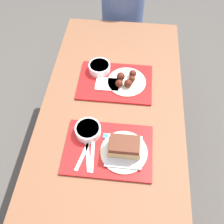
{
  "coord_description": "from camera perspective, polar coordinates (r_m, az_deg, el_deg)",
  "views": [
    {
      "loc": [
        0.08,
        -0.73,
        1.83
      ],
      "look_at": [
        0.0,
        0.01,
        0.77
      ],
      "focal_mm": 40.0,
      "sensor_mm": 36.0,
      "label": 1
    }
  ],
  "objects": [
    {
      "name": "bowl_coleslaw_near",
      "position": [
        1.24,
        -5.5,
        -4.11
      ],
      "size": [
        0.13,
        0.13,
        0.05
      ],
      "color": "white",
      "rests_on": "tray_near"
    },
    {
      "name": "plastic_fork_near",
      "position": [
        1.2,
        -5.56,
        -9.79
      ],
      "size": [
        0.05,
        0.17,
        0.0
      ],
      "color": "white",
      "rests_on": "tray_near"
    },
    {
      "name": "condiment_packet",
      "position": [
        1.24,
        -1.25,
        -5.52
      ],
      "size": [
        0.04,
        0.03,
        0.01
      ],
      "color": "teal",
      "rests_on": "tray_near"
    },
    {
      "name": "picnic_bench_far",
      "position": [
        2.31,
        2.55,
        15.4
      ],
      "size": [
        0.73,
        0.28,
        0.43
      ],
      "color": "brown",
      "rests_on": "ground_plane"
    },
    {
      "name": "plastic_spoon_near",
      "position": [
        1.21,
        -6.61,
        -9.68
      ],
      "size": [
        0.06,
        0.17,
        0.0
      ],
      "color": "white",
      "rests_on": "tray_near"
    },
    {
      "name": "bowl_coleslaw_far",
      "position": [
        1.5,
        -2.88,
        10.2
      ],
      "size": [
        0.13,
        0.13,
        0.05
      ],
      "color": "white",
      "rests_on": "tray_far"
    },
    {
      "name": "napkin_far",
      "position": [
        1.44,
        -1.09,
        6.37
      ],
      "size": [
        0.13,
        0.09,
        0.01
      ],
      "color": "white",
      "rests_on": "tray_far"
    },
    {
      "name": "brisket_sandwich_plate",
      "position": [
        1.18,
        2.79,
        -8.38
      ],
      "size": [
        0.23,
        0.23,
        0.1
      ],
      "color": "beige",
      "rests_on": "tray_near"
    },
    {
      "name": "picnic_table",
      "position": [
        1.4,
        -0.22,
        -3.43
      ],
      "size": [
        0.77,
        1.66,
        0.73
      ],
      "color": "brown",
      "rests_on": "ground_plane"
    },
    {
      "name": "plastic_knife_near",
      "position": [
        1.2,
        -4.51,
        -9.91
      ],
      "size": [
        0.03,
        0.17,
        0.0
      ],
      "color": "white",
      "rests_on": "tray_near"
    },
    {
      "name": "tray_near",
      "position": [
        1.22,
        -0.84,
        -8.52
      ],
      "size": [
        0.42,
        0.3,
        0.01
      ],
      "color": "red",
      "rests_on": "picnic_table"
    },
    {
      "name": "wings_plate_far",
      "position": [
        1.44,
        3.27,
        7.22
      ],
      "size": [
        0.22,
        0.22,
        0.05
      ],
      "color": "beige",
      "rests_on": "tray_far"
    },
    {
      "name": "tray_far",
      "position": [
        1.46,
        0.85,
        6.85
      ],
      "size": [
        0.42,
        0.3,
        0.01
      ],
      "color": "red",
      "rests_on": "picnic_table"
    },
    {
      "name": "person_seated_across",
      "position": [
        2.11,
        2.49,
        22.7
      ],
      "size": [
        0.33,
        0.33,
        0.66
      ],
      "color": "#4C6093",
      "rests_on": "picnic_bench_far"
    },
    {
      "name": "ground_plane",
      "position": [
        1.97,
        -0.16,
        -13.12
      ],
      "size": [
        12.0,
        12.0,
        0.0
      ],
      "primitive_type": "plane",
      "color": "#4C4742"
    }
  ]
}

